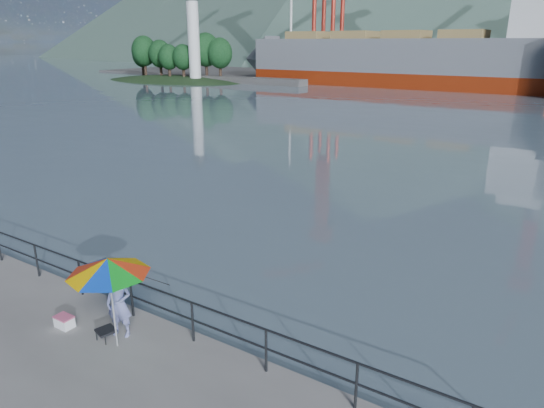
{
  "coord_description": "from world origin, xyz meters",
  "views": [
    {
      "loc": [
        9.7,
        -5.37,
        6.54
      ],
      "look_at": [
        2.38,
        6.0,
        2.0
      ],
      "focal_mm": 32.0,
      "sensor_mm": 36.0,
      "label": 1
    }
  ],
  "objects_px": {
    "fisherman": "(119,303)",
    "bulk_carrier": "(430,59)",
    "beach_umbrella": "(108,266)",
    "cooler_bag": "(64,322)"
  },
  "relations": [
    {
      "from": "fisherman",
      "to": "bulk_carrier",
      "type": "distance_m",
      "value": 72.61
    },
    {
      "from": "beach_umbrella",
      "to": "bulk_carrier",
      "type": "height_order",
      "value": "bulk_carrier"
    },
    {
      "from": "fisherman",
      "to": "cooler_bag",
      "type": "distance_m",
      "value": 1.67
    },
    {
      "from": "beach_umbrella",
      "to": "bulk_carrier",
      "type": "xyz_separation_m",
      "value": [
        -13.35,
        71.71,
        2.1
      ]
    },
    {
      "from": "fisherman",
      "to": "cooler_bag",
      "type": "bearing_deg",
      "value": 179.44
    },
    {
      "from": "bulk_carrier",
      "to": "beach_umbrella",
      "type": "bearing_deg",
      "value": -79.45
    },
    {
      "from": "beach_umbrella",
      "to": "bulk_carrier",
      "type": "relative_size",
      "value": 0.04
    },
    {
      "from": "fisherman",
      "to": "beach_umbrella",
      "type": "relative_size",
      "value": 0.77
    },
    {
      "from": "fisherman",
      "to": "bulk_carrier",
      "type": "bearing_deg",
      "value": 79.33
    },
    {
      "from": "fisherman",
      "to": "beach_umbrella",
      "type": "bearing_deg",
      "value": -75.92
    }
  ]
}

